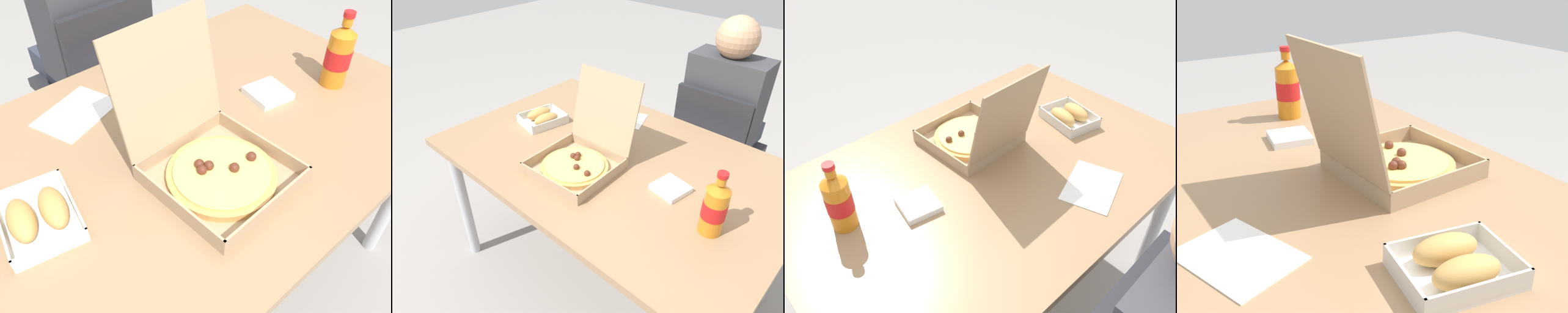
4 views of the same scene
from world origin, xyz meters
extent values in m
plane|color=gray|center=(0.00, 0.00, 0.00)|extent=(10.00, 10.00, 0.00)
cube|color=#997551|center=(0.00, 0.00, 0.69)|extent=(1.37, 0.90, 0.03)
cylinder|color=#B7B7BC|center=(-0.62, -0.38, 0.34)|extent=(0.05, 0.05, 0.68)
cylinder|color=#B7B7BC|center=(0.62, -0.38, 0.34)|extent=(0.05, 0.05, 0.68)
cylinder|color=#B7B7BC|center=(-0.62, 0.38, 0.34)|extent=(0.05, 0.05, 0.68)
cube|color=tan|center=(-0.05, -0.17, 0.71)|extent=(0.30, 0.30, 0.01)
cube|color=tan|center=(-0.05, -0.31, 0.73)|extent=(0.29, 0.02, 0.04)
cube|color=tan|center=(-0.19, -0.18, 0.73)|extent=(0.02, 0.29, 0.04)
cube|color=tan|center=(0.09, -0.16, 0.73)|extent=(0.02, 0.29, 0.04)
cube|color=tan|center=(-0.06, -0.03, 0.73)|extent=(0.29, 0.02, 0.04)
cube|color=tan|center=(-0.06, 0.01, 0.89)|extent=(0.29, 0.09, 0.28)
cylinder|color=tan|center=(-0.05, -0.17, 0.72)|extent=(0.25, 0.25, 0.02)
cylinder|color=#EAC666|center=(-0.05, -0.17, 0.73)|extent=(0.22, 0.22, 0.01)
sphere|color=#562819|center=(0.03, -0.19, 0.74)|extent=(0.02, 0.02, 0.02)
sphere|color=#562819|center=(-0.09, -0.14, 0.74)|extent=(0.02, 0.02, 0.02)
sphere|color=#562819|center=(-0.08, -0.12, 0.74)|extent=(0.02, 0.02, 0.02)
sphere|color=#562819|center=(-0.03, -0.19, 0.74)|extent=(0.02, 0.02, 0.02)
sphere|color=#562819|center=(-0.07, -0.14, 0.74)|extent=(0.02, 0.02, 0.02)
cube|color=white|center=(-0.42, -0.01, 0.71)|extent=(0.18, 0.22, 0.00)
cube|color=silver|center=(-0.44, -0.10, 0.73)|extent=(0.15, 0.03, 0.03)
cube|color=silver|center=(-0.40, 0.08, 0.73)|extent=(0.15, 0.03, 0.03)
cube|color=silver|center=(-0.49, 0.01, 0.73)|extent=(0.04, 0.19, 0.03)
cube|color=silver|center=(-0.35, -0.02, 0.73)|extent=(0.04, 0.19, 0.03)
ellipsoid|color=tan|center=(-0.46, 0.00, 0.74)|extent=(0.08, 0.13, 0.05)
ellipsoid|color=tan|center=(-0.39, -0.01, 0.74)|extent=(0.08, 0.13, 0.05)
cylinder|color=orange|center=(0.47, -0.11, 0.79)|extent=(0.07, 0.07, 0.16)
cone|color=orange|center=(0.47, -0.11, 0.88)|extent=(0.07, 0.07, 0.02)
cylinder|color=orange|center=(0.47, -0.11, 0.91)|extent=(0.03, 0.03, 0.02)
cylinder|color=red|center=(0.47, -0.11, 0.92)|extent=(0.03, 0.03, 0.01)
cylinder|color=red|center=(0.47, -0.11, 0.80)|extent=(0.07, 0.07, 0.06)
cube|color=white|center=(-0.18, 0.27, 0.71)|extent=(0.25, 0.21, 0.00)
cube|color=white|center=(0.28, -0.02, 0.72)|extent=(0.13, 0.13, 0.02)
camera|label=1|loc=(-0.52, -0.61, 1.41)|focal=37.36mm
camera|label=2|loc=(0.75, -0.96, 1.55)|focal=33.99mm
camera|label=3|loc=(0.71, 0.72, 1.57)|focal=36.69mm
camera|label=4|loc=(-0.87, 0.44, 1.19)|focal=42.81mm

